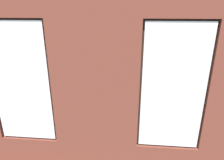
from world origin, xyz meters
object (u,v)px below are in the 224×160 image
(cup_ceramic, at_px, (118,88))
(potted_plant_between_couches, at_px, (167,121))
(remote_silver, at_px, (103,90))
(coffee_table, at_px, (118,91))
(potted_plant_foreground_right, at_px, (52,67))
(potted_plant_corner_near_left, at_px, (189,62))
(couch_left, at_px, (199,98))
(media_console, at_px, (21,94))
(couch_by_window, at_px, (94,135))
(tv_flatscreen, at_px, (18,76))

(cup_ceramic, xyz_separation_m, potted_plant_between_couches, (-1.11, 2.19, 0.26))
(cup_ceramic, height_order, remote_silver, cup_ceramic)
(remote_silver, distance_m, potted_plant_between_couches, 2.60)
(coffee_table, bearing_deg, cup_ceramic, -26.57)
(coffee_table, relative_size, potted_plant_between_couches, 1.18)
(potted_plant_foreground_right, bearing_deg, remote_silver, 141.94)
(cup_ceramic, distance_m, potted_plant_corner_near_left, 3.11)
(couch_left, xyz_separation_m, potted_plant_between_couches, (1.28, 1.98, 0.39))
(remote_silver, bearing_deg, media_console, 174.65)
(couch_left, xyz_separation_m, remote_silver, (2.82, -0.10, 0.10))
(couch_by_window, relative_size, couch_left, 1.04)
(coffee_table, xyz_separation_m, remote_silver, (0.43, 0.11, 0.06))
(media_console, distance_m, potted_plant_between_couches, 4.66)
(couch_left, bearing_deg, media_console, -90.27)
(tv_flatscreen, height_order, potted_plant_foreground_right, tv_flatscreen)
(tv_flatscreen, bearing_deg, coffee_table, -176.75)
(potted_plant_foreground_right, bearing_deg, tv_flatscreen, 80.98)
(potted_plant_between_couches, height_order, potted_plant_foreground_right, potted_plant_between_couches)
(couch_by_window, bearing_deg, media_console, -37.11)
(coffee_table, xyz_separation_m, media_console, (3.06, 0.18, -0.13))
(coffee_table, distance_m, tv_flatscreen, 3.10)
(coffee_table, height_order, cup_ceramic, cup_ceramic)
(couch_left, bearing_deg, coffee_table, -94.96)
(potted_plant_foreground_right, bearing_deg, couch_left, 159.49)
(cup_ceramic, xyz_separation_m, potted_plant_foreground_right, (2.76, -1.72, 0.09))
(coffee_table, relative_size, tv_flatscreen, 1.46)
(couch_left, relative_size, potted_plant_corner_near_left, 1.34)
(couch_by_window, xyz_separation_m, potted_plant_between_couches, (-1.46, -0.04, 0.39))
(tv_flatscreen, bearing_deg, potted_plant_between_couches, 154.23)
(potted_plant_between_couches, bearing_deg, couch_left, -122.91)
(cup_ceramic, xyz_separation_m, remote_silver, (0.43, 0.11, -0.03))
(potted_plant_foreground_right, bearing_deg, coffee_table, 148.15)
(couch_by_window, xyz_separation_m, potted_plant_corner_near_left, (-2.87, -4.00, 0.56))
(couch_by_window, height_order, cup_ceramic, couch_by_window)
(potted_plant_corner_near_left, bearing_deg, remote_silver, 32.49)
(media_console, relative_size, potted_plant_between_couches, 1.04)
(couch_left, xyz_separation_m, potted_plant_corner_near_left, (-0.13, -1.98, 0.56))
(couch_left, bearing_deg, tv_flatscreen, -90.29)
(couch_left, height_order, media_console, couch_left)
(coffee_table, height_order, media_console, media_console)
(potted_plant_foreground_right, bearing_deg, potted_plant_between_couches, 134.78)
(potted_plant_foreground_right, bearing_deg, cup_ceramic, 148.15)
(couch_left, bearing_deg, couch_by_window, -53.42)
(couch_left, height_order, coffee_table, couch_left)
(couch_by_window, distance_m, potted_plant_between_couches, 1.51)
(media_console, bearing_deg, potted_plant_corner_near_left, -160.80)
(cup_ceramic, bearing_deg, couch_left, 174.92)
(couch_by_window, xyz_separation_m, cup_ceramic, (-0.34, -2.23, 0.13))
(coffee_table, distance_m, potted_plant_between_couches, 2.48)
(couch_left, relative_size, media_console, 1.52)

